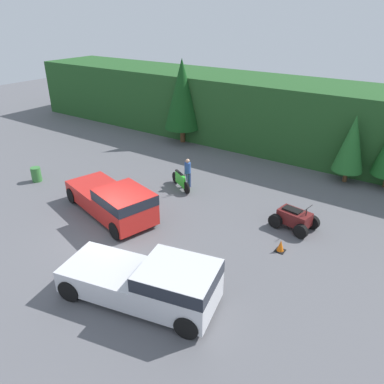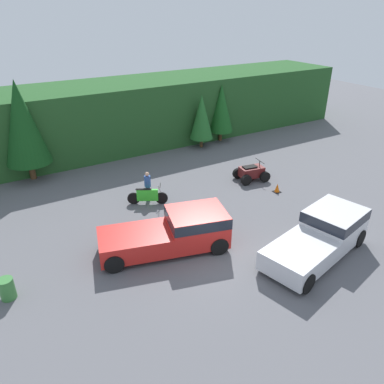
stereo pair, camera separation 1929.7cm
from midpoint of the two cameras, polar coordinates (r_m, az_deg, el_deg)
ground_plane at (r=14.61m, az=19.57°, el=-17.84°), size 80.00×80.00×0.00m
hillside_backdrop at (r=27.74m, az=30.04°, el=7.30°), size 44.00×6.00×4.88m
tree_left at (r=25.32m, az=17.73°, el=11.06°), size 2.77×2.77×6.30m
tree_mid_left at (r=24.79m, az=45.21°, el=0.84°), size 1.81×1.81×4.11m
pickup_truck_red at (r=15.19m, az=17.41°, el=-10.86°), size 6.12×3.60×1.77m
pickup_truck_second at (r=12.47m, az=38.32°, el=-26.51°), size 5.99×3.39×1.77m
dirt_bike at (r=19.14m, az=23.65°, el=-5.37°), size 2.03×1.23×1.16m
quad_atv at (r=19.21m, az=44.29°, el=-11.16°), size 2.21×1.64×1.26m
rider_person at (r=19.24m, az=24.79°, el=-3.82°), size 0.51×0.51×1.75m
traffic_cone at (r=17.65m, az=45.58°, el=-15.76°), size 0.42×0.42×0.55m
steel_barrel at (r=18.47m, az=-3.57°, el=-4.30°), size 0.58×0.58×0.88m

